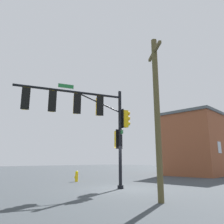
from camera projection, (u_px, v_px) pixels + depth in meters
ground_plane at (120, 189)px, 13.06m from camera, size 120.00×120.00×0.00m
signal_pole_assembly at (90, 116)px, 13.31m from camera, size 6.62×2.98×6.10m
utility_pole at (157, 111)px, 9.47m from camera, size 1.27×1.44×7.13m
fire_hydrant at (77, 176)px, 17.49m from camera, size 0.33×0.24×0.83m
brick_building at (199, 144)px, 26.13m from camera, size 8.44×6.02×7.09m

